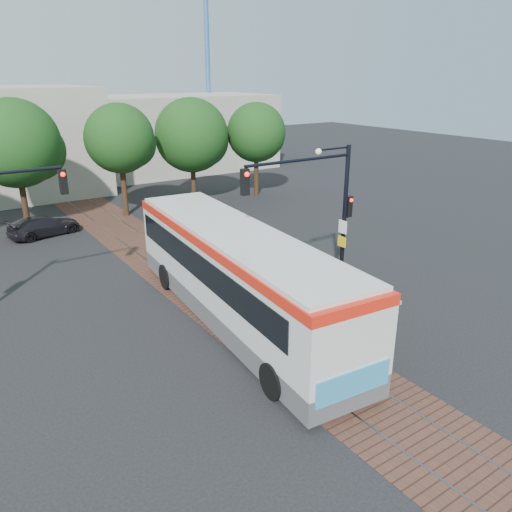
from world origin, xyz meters
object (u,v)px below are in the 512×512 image
object	(u,v)px
parked_car	(44,226)
signal_pole_main	(323,199)
city_bus	(237,272)
traffic_island	(337,281)

from	to	relation	value
parked_car	signal_pole_main	bearing A→B (deg)	-165.01
city_bus	signal_pole_main	bearing A→B (deg)	7.04
city_bus	parked_car	world-z (taller)	city_bus
city_bus	traffic_island	world-z (taller)	city_bus
traffic_island	signal_pole_main	xyz separation A→B (m)	(-0.96, 0.09, 3.83)
signal_pole_main	city_bus	bearing A→B (deg)	-177.85
traffic_island	city_bus	bearing A→B (deg)	-179.23
traffic_island	signal_pole_main	distance (m)	3.95
city_bus	parked_car	bearing A→B (deg)	108.16
city_bus	traffic_island	size ratio (longest dim) A/B	2.62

